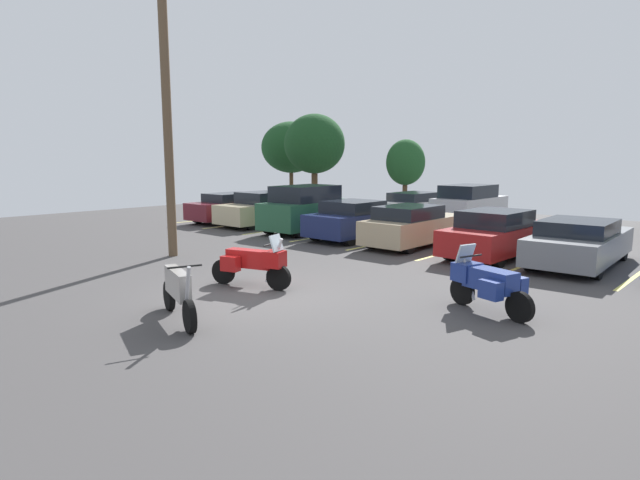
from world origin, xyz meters
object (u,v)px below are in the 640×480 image
at_px(motorcycle_touring, 253,262).
at_px(car_green, 307,209).
at_px(motorcycle_third, 178,292).
at_px(motorcycle_second, 487,282).
at_px(car_red, 498,234).
at_px(car_grey, 579,243).
at_px(car_maroon, 233,207).
at_px(car_tan, 413,226).
at_px(car_far_white, 418,205).
at_px(car_navy, 358,220).
at_px(car_far_silver, 469,204).
at_px(car_champagne, 266,209).
at_px(utility_pole, 167,103).

xyz_separation_m(motorcycle_touring, car_green, (-5.63, 7.86, 0.35)).
bearing_deg(motorcycle_third, motorcycle_second, 47.59).
bearing_deg(car_red, car_grey, 4.69).
xyz_separation_m(car_maroon, car_tan, (10.47, -0.24, 0.00)).
relative_size(car_red, car_far_white, 1.03).
bearing_deg(car_navy, motorcycle_third, -69.78).
xyz_separation_m(car_red, car_grey, (2.34, 0.19, -0.04)).
xyz_separation_m(car_green, car_far_silver, (3.61, 7.54, -0.05)).
relative_size(car_green, car_red, 0.91).
xyz_separation_m(car_champagne, car_red, (11.33, -0.35, -0.02)).
height_order(car_far_white, utility_pole, utility_pole).
distance_m(motorcycle_third, car_tan, 10.65).
height_order(motorcycle_touring, car_navy, car_navy).
distance_m(motorcycle_second, motorcycle_third, 6.12).
relative_size(car_champagne, car_red, 0.97).
distance_m(motorcycle_touring, car_champagne, 11.91).
height_order(motorcycle_third, car_navy, car_navy).
distance_m(car_maroon, utility_pole, 10.03).
bearing_deg(car_champagne, car_far_silver, 47.34).
relative_size(motorcycle_touring, utility_pole, 0.23).
distance_m(motorcycle_third, car_green, 12.44).
bearing_deg(car_green, car_tan, 0.06).
bearing_deg(car_far_white, motorcycle_third, -72.30).
bearing_deg(car_far_silver, car_red, -57.93).
bearing_deg(utility_pole, car_maroon, 129.34).
bearing_deg(motorcycle_third, motorcycle_touring, 109.67).
height_order(motorcycle_third, car_grey, car_grey).
distance_m(car_grey, utility_pole, 13.00).
height_order(car_tan, car_far_silver, car_far_silver).
relative_size(car_tan, car_red, 0.94).
bearing_deg(utility_pole, car_navy, 72.38).
height_order(car_grey, utility_pole, utility_pole).
height_order(motorcycle_second, car_green, car_green).
relative_size(car_green, car_far_silver, 1.02).
xyz_separation_m(car_green, car_grey, (10.67, 0.20, -0.29)).
bearing_deg(car_grey, motorcycle_third, -110.81).
bearing_deg(motorcycle_third, car_maroon, 137.66).
distance_m(motorcycle_touring, car_grey, 9.51).
xyz_separation_m(car_tan, car_far_white, (-4.33, 7.34, -0.03)).
bearing_deg(utility_pole, car_tan, 55.81).
xyz_separation_m(car_maroon, car_grey, (15.94, -0.05, -0.03)).
xyz_separation_m(motorcycle_second, car_green, (-10.72, 6.03, 0.35)).
relative_size(car_far_silver, utility_pole, 0.48).
xyz_separation_m(car_navy, car_far_white, (-1.84, 7.37, -0.04)).
height_order(motorcycle_touring, car_far_silver, car_far_silver).
bearing_deg(car_green, car_navy, -0.66).
height_order(car_green, car_navy, car_green).
relative_size(car_maroon, car_champagne, 0.99).
xyz_separation_m(car_maroon, car_far_white, (6.14, 7.10, -0.02)).
height_order(motorcycle_touring, car_far_white, car_far_white).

